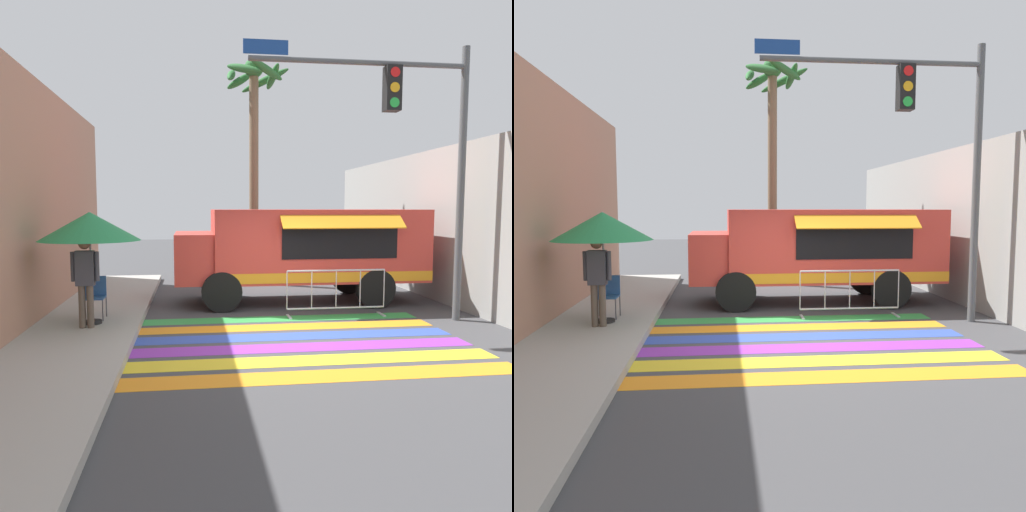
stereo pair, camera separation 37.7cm
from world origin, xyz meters
TOP-DOWN VIEW (x-y plane):
  - ground_plane at (0.00, 0.00)m, footprint 60.00×60.00m
  - sidewalk_left at (-5.01, 0.00)m, footprint 4.40×16.00m
  - building_left_facade at (-5.01, 0.00)m, footprint 0.25×16.00m
  - concrete_wall_right at (4.71, 3.00)m, footprint 0.20×16.00m
  - crosswalk_painted at (0.00, -0.52)m, footprint 6.40×4.36m
  - food_truck at (0.94, 3.33)m, footprint 6.27×2.75m
  - traffic_signal_pole at (2.98, 0.77)m, footprint 4.75×0.29m
  - patio_umbrella at (-3.74, 0.80)m, footprint 1.96×1.96m
  - folding_chair at (-3.79, 1.31)m, footprint 0.46×0.46m
  - vendor_person at (-3.79, 0.46)m, footprint 0.53×0.23m
  - barricade_front at (1.45, 1.49)m, footprint 2.28×0.44m
  - palm_tree at (0.23, 6.64)m, footprint 2.20×2.28m

SIDE VIEW (x-z plane):
  - ground_plane at x=0.00m, z-range 0.00..0.00m
  - crosswalk_painted at x=0.00m, z-range 0.00..0.01m
  - sidewalk_left at x=-5.01m, z-range 0.00..0.15m
  - barricade_front at x=1.45m, z-range 0.00..1.07m
  - folding_chair at x=-3.79m, z-range 0.24..1.11m
  - vendor_person at x=-3.79m, z-range 0.28..2.02m
  - food_truck at x=0.94m, z-range 0.22..2.63m
  - concrete_wall_right at x=4.71m, z-range 0.00..3.99m
  - patio_umbrella at x=-3.74m, z-range 0.97..3.19m
  - building_left_facade at x=-5.01m, z-range 0.00..5.10m
  - traffic_signal_pole at x=2.98m, z-range 1.09..6.88m
  - palm_tree at x=0.23m, z-range 1.59..8.68m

